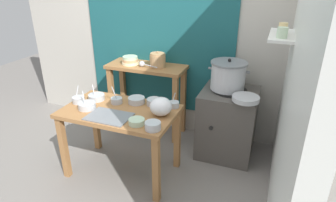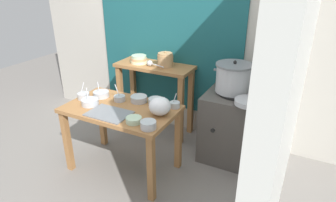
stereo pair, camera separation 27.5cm
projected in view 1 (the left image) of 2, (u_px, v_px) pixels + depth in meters
ground_plane at (135, 170)px, 3.11m from camera, size 9.00×9.00×0.00m
wall_back at (178, 29)px, 3.48m from camera, size 4.40×0.12×2.60m
wall_right at (298, 61)px, 2.29m from camera, size 0.30×3.20×2.60m
prep_table at (120, 120)px, 2.86m from camera, size 1.10×0.66×0.72m
back_shelf_table at (147, 82)px, 3.61m from camera, size 0.96×0.40×0.90m
stove_block at (227, 122)px, 3.28m from camera, size 0.60×0.61×0.78m
steamer_pot at (228, 75)px, 3.08m from camera, size 0.43×0.38×0.34m
clay_pot at (158, 60)px, 3.44m from camera, size 0.19×0.19×0.19m
bowl_stack_enamel at (130, 60)px, 3.55m from camera, size 0.21×0.21×0.10m
ladle at (143, 64)px, 3.45m from camera, size 0.26×0.11×0.07m
serving_tray at (109, 116)px, 2.67m from camera, size 0.40×0.28×0.01m
plastic_bag at (161, 106)px, 2.68m from camera, size 0.21×0.21×0.17m
wide_pan at (246, 99)px, 2.85m from camera, size 0.27×0.27×0.05m
prep_bowl_0 at (87, 105)px, 2.82m from camera, size 0.17×0.17×0.17m
prep_bowl_1 at (117, 100)px, 2.94m from camera, size 0.12×0.12×0.18m
prep_bowl_2 at (96, 97)px, 3.02m from camera, size 0.17×0.17×0.16m
prep_bowl_3 at (174, 104)px, 2.85m from camera, size 0.10×0.10×0.14m
prep_bowl_4 at (136, 100)px, 2.94m from camera, size 0.17×0.17×0.06m
prep_bowl_5 at (78, 100)px, 2.95m from camera, size 0.12×0.12×0.17m
prep_bowl_6 at (137, 121)px, 2.54m from camera, size 0.14×0.14×0.05m
prep_bowl_7 at (154, 102)px, 2.90m from camera, size 0.15×0.15×0.06m
prep_bowl_8 at (153, 125)px, 2.45m from camera, size 0.14×0.14×0.07m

